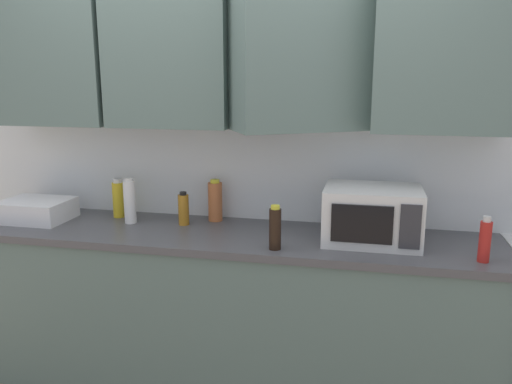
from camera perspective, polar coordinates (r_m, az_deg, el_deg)
The scene contains 10 objects.
wall_back_with_cabinets at distance 2.88m, azimuth -1.94°, elevation 9.86°, with size 3.71×0.63×2.60m.
counter_run at distance 2.95m, azimuth -2.88°, elevation -12.86°, with size 2.84×0.63×0.90m.
microwave at distance 2.66m, azimuth 12.72°, elevation -2.48°, with size 0.48×0.37×0.28m.
dish_rack at distance 3.27m, azimuth -23.11°, elevation -1.85°, with size 0.38×0.30×0.12m, color silver.
bottle_spice_jar at distance 2.99m, azimuth -4.53°, elevation -1.00°, with size 0.08×0.08×0.24m.
bottle_yellow_mustard at distance 3.17m, azimuth -14.96°, elevation -0.69°, with size 0.07×0.07×0.23m.
bottle_red_sauce at distance 2.55m, azimuth 23.98°, elevation -4.94°, with size 0.05×0.05×0.21m.
bottle_white_jar at distance 3.02m, azimuth -13.79°, elevation -1.01°, with size 0.07×0.07×0.26m.
bottle_soy_dark at distance 2.49m, azimuth 2.13°, elevation -4.02°, with size 0.06×0.06×0.22m.
bottle_amber_vinegar at distance 2.94m, azimuth -8.01°, elevation -1.89°, with size 0.06×0.06×0.19m.
Camera 1 is at (0.71, -2.87, 1.72)m, focal length 36.18 mm.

